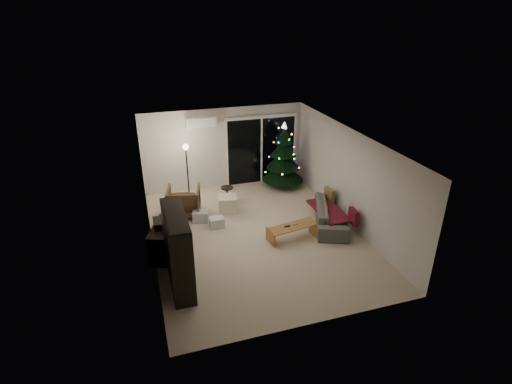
{
  "coord_description": "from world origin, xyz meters",
  "views": [
    {
      "loc": [
        -2.59,
        -8.22,
        5.19
      ],
      "look_at": [
        0.1,
        0.3,
        1.05
      ],
      "focal_mm": 28.0,
      "sensor_mm": 36.0,
      "label": 1
    }
  ],
  "objects_px": {
    "bookshelf": "(168,252)",
    "christmas_tree": "(283,155)",
    "media_cabinet": "(164,240)",
    "sofa": "(331,214)",
    "armchair": "(184,201)",
    "coffee_table": "(293,233)"
  },
  "relations": [
    {
      "from": "sofa",
      "to": "christmas_tree",
      "type": "distance_m",
      "value": 2.81
    },
    {
      "from": "armchair",
      "to": "christmas_tree",
      "type": "relative_size",
      "value": 0.42
    },
    {
      "from": "bookshelf",
      "to": "armchair",
      "type": "bearing_deg",
      "value": 96.74
    },
    {
      "from": "sofa",
      "to": "christmas_tree",
      "type": "bearing_deg",
      "value": 29.6
    },
    {
      "from": "bookshelf",
      "to": "coffee_table",
      "type": "distance_m",
      "value": 3.24
    },
    {
      "from": "bookshelf",
      "to": "christmas_tree",
      "type": "bearing_deg",
      "value": 65.21
    },
    {
      "from": "armchair",
      "to": "coffee_table",
      "type": "xyz_separation_m",
      "value": [
        2.33,
        -2.12,
        -0.21
      ]
    },
    {
      "from": "bookshelf",
      "to": "sofa",
      "type": "relative_size",
      "value": 0.81
    },
    {
      "from": "media_cabinet",
      "to": "christmas_tree",
      "type": "height_order",
      "value": "christmas_tree"
    },
    {
      "from": "armchair",
      "to": "sofa",
      "type": "relative_size",
      "value": 0.45
    },
    {
      "from": "bookshelf",
      "to": "media_cabinet",
      "type": "relative_size",
      "value": 1.38
    },
    {
      "from": "bookshelf",
      "to": "sofa",
      "type": "height_order",
      "value": "bookshelf"
    },
    {
      "from": "sofa",
      "to": "christmas_tree",
      "type": "height_order",
      "value": "christmas_tree"
    },
    {
      "from": "coffee_table",
      "to": "christmas_tree",
      "type": "distance_m",
      "value": 3.33
    },
    {
      "from": "media_cabinet",
      "to": "coffee_table",
      "type": "xyz_separation_m",
      "value": [
        3.06,
        -0.32,
        -0.17
      ]
    },
    {
      "from": "bookshelf",
      "to": "christmas_tree",
      "type": "distance_m",
      "value": 5.63
    },
    {
      "from": "media_cabinet",
      "to": "armchair",
      "type": "relative_size",
      "value": 1.32
    },
    {
      "from": "bookshelf",
      "to": "christmas_tree",
      "type": "relative_size",
      "value": 0.77
    },
    {
      "from": "media_cabinet",
      "to": "sofa",
      "type": "height_order",
      "value": "media_cabinet"
    },
    {
      "from": "christmas_tree",
      "to": "sofa",
      "type": "bearing_deg",
      "value": -83.09
    },
    {
      "from": "bookshelf",
      "to": "armchair",
      "type": "xyz_separation_m",
      "value": [
        0.72,
        3.01,
        -0.4
      ]
    },
    {
      "from": "coffee_table",
      "to": "christmas_tree",
      "type": "bearing_deg",
      "value": 63.52
    }
  ]
}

